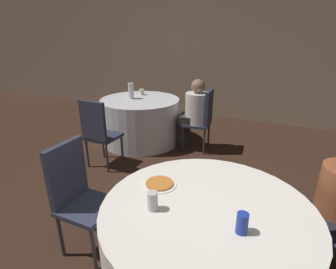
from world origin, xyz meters
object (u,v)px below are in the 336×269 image
chair_near_west (77,190)px  bottle_far (131,91)px  chair_far_east (203,116)px  person_white_shirt (193,114)px  chair_far_south (98,129)px  table_far (141,120)px  soda_can_blue (242,223)px  soda_can_silver (153,201)px  person_floral_shirt (330,212)px  table_near (205,253)px  pizza_plate_near (159,184)px

chair_near_west → bottle_far: 2.45m
chair_far_east → person_white_shirt: person_white_shirt is taller
chair_far_south → person_white_shirt: 1.48m
table_far → soda_can_blue: bearing=-51.1°
person_white_shirt → soda_can_silver: bearing=-170.7°
person_floral_shirt → bottle_far: size_ratio=4.33×
chair_near_west → soda_can_blue: bearing=84.2°
soda_can_blue → person_floral_shirt: bearing=50.9°
person_white_shirt → person_floral_shirt: 2.50m
table_far → person_white_shirt: person_white_shirt is taller
table_near → chair_far_east: chair_far_east is taller
table_far → chair_far_south: chair_far_south is taller
chair_far_south → chair_far_east: same height
chair_far_south → person_floral_shirt: bearing=-13.7°
chair_near_west → chair_far_south: 1.45m
table_far → person_floral_shirt: 3.15m
table_near → pizza_plate_near: pizza_plate_near is taller
pizza_plate_near → soda_can_blue: size_ratio=2.02×
soda_can_silver → soda_can_blue: 0.53m
soda_can_silver → bottle_far: (-1.62, 2.47, 0.07)m
chair_near_west → chair_far_south: bearing=-147.9°
table_far → person_white_shirt: bearing=3.3°
chair_near_west → soda_can_silver: (0.79, -0.18, 0.24)m
table_near → pizza_plate_near: bearing=163.1°
chair_near_west → chair_far_east: 2.41m
chair_far_east → person_white_shirt: 0.16m
chair_far_east → soda_can_silver: chair_far_east is taller
table_far → table_near: bearing=-52.8°
chair_near_west → chair_far_east: size_ratio=1.00×
table_near → person_white_shirt: 2.57m
chair_near_west → chair_far_east: same height
person_floral_shirt → pizza_plate_near: (-1.16, -0.40, 0.18)m
chair_far_south → soda_can_silver: size_ratio=7.91×
bottle_far → soda_can_blue: bearing=-48.8°
table_far → chair_near_west: size_ratio=1.35×
chair_far_east → pizza_plate_near: size_ratio=3.92×
table_near → soda_can_blue: size_ratio=11.14×
person_white_shirt → table_near: bearing=-163.2°
chair_far_south → chair_near_west: bearing=-57.0°
chair_far_south → soda_can_blue: 2.51m
chair_far_south → bottle_far: bearing=97.6°
table_near → table_far: 2.95m
soda_can_blue → bottle_far: 3.27m
table_far → soda_can_blue: size_ratio=10.71×
person_floral_shirt → soda_can_silver: person_floral_shirt is taller
person_white_shirt → soda_can_silver: size_ratio=9.22×
chair_far_south → person_floral_shirt: (2.60, -0.75, 0.00)m
chair_far_south → person_floral_shirt: size_ratio=0.87×
bottle_far → person_floral_shirt: bearing=-33.7°
soda_can_blue → person_white_shirt: bearing=113.5°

